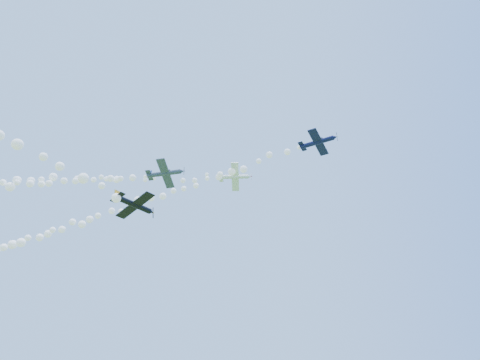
# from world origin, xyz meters

# --- Properties ---
(plane_white) EXTENTS (6.27, 6.40, 1.93)m
(plane_white) POSITION_xyz_m (3.73, -6.05, 48.89)
(plane_white) COLOR white
(plane_navy) EXTENTS (6.61, 7.00, 2.41)m
(plane_navy) POSITION_xyz_m (18.23, -14.05, 48.93)
(plane_navy) COLOR #0C0F37
(smoke_trail_navy) EXTENTS (76.22, 33.48, 2.67)m
(smoke_trail_navy) POSITION_xyz_m (-21.63, 2.71, 48.74)
(smoke_trail_navy) COLOR white
(plane_grey) EXTENTS (7.12, 7.39, 1.89)m
(plane_grey) POSITION_xyz_m (-8.33, -9.41, 47.61)
(plane_grey) COLOR #373F51
(plane_black) EXTENTS (6.18, 5.88, 1.86)m
(plane_black) POSITION_xyz_m (-8.65, -19.52, 33.54)
(plane_black) COLOR black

